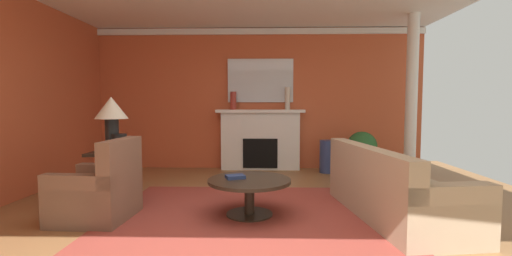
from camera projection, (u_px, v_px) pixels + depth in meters
name	position (u px, v px, depth m)	size (l,w,h in m)	color
ground_plane	(242.00, 222.00, 3.94)	(8.73, 8.73, 0.00)	olive
wall_fireplace	(253.00, 99.00, 7.24)	(7.01, 0.12, 2.92)	#C65633
crown_moulding	(252.00, 32.00, 7.07)	(7.01, 0.08, 0.12)	white
area_rug	(249.00, 215.00, 4.17)	(3.37, 2.76, 0.01)	#993D33
fireplace	(260.00, 141.00, 7.09)	(1.80, 0.35, 1.24)	white
mantel_mirror	(260.00, 81.00, 7.12)	(1.35, 0.04, 0.89)	silver
sofa	(391.00, 193.00, 4.10)	(1.17, 2.20, 0.85)	tan
armchair_near_window	(99.00, 194.00, 4.02)	(0.85, 0.85, 0.95)	brown
coffee_table	(249.00, 188.00, 4.15)	(1.00, 1.00, 0.45)	#2D2319
side_table	(113.00, 173.00, 4.76)	(0.56, 0.56, 0.70)	#2D2319
table_lamp	(111.00, 113.00, 4.70)	(0.44, 0.44, 0.75)	black
vase_mantel_left	(233.00, 101.00, 7.00)	(0.12, 0.12, 0.36)	#9E3328
vase_mantel_right	(287.00, 98.00, 6.97)	(0.11, 0.11, 0.45)	beige
vase_on_side_table	(119.00, 143.00, 4.61)	(0.19, 0.19, 0.25)	black
vase_tall_corner	(327.00, 156.00, 6.78)	(0.31, 0.31, 0.64)	navy
book_red_cover	(235.00, 177.00, 4.17)	(0.22, 0.16, 0.04)	navy
potted_plant	(362.00, 150.00, 6.50)	(0.56, 0.56, 0.83)	#333333
column_white	(411.00, 98.00, 6.07)	(0.20, 0.20, 2.92)	white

